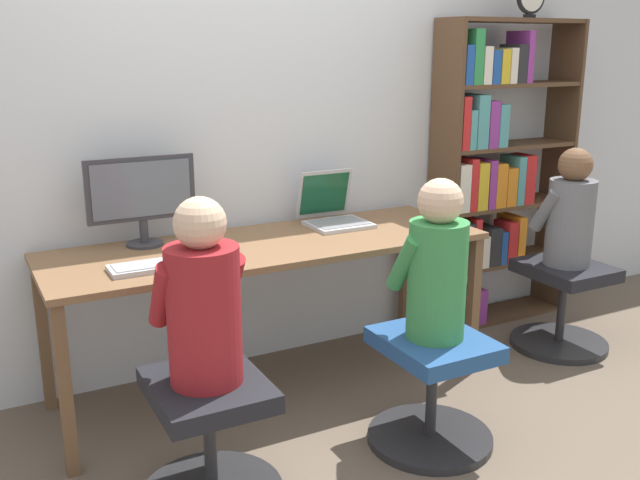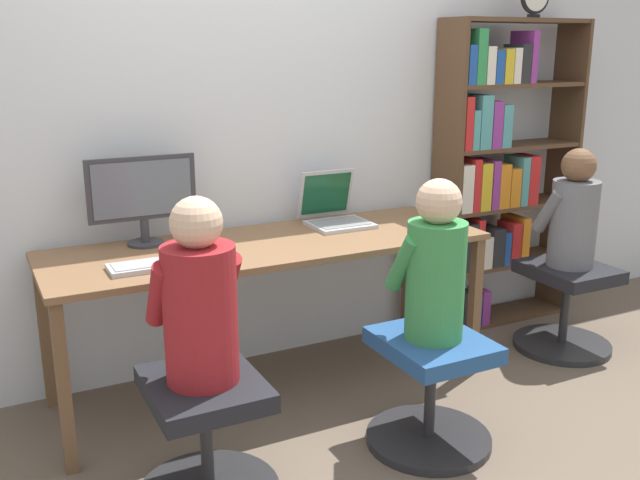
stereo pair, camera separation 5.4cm
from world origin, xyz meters
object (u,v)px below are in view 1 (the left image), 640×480
at_px(keyboard, 162,265).
at_px(office_chair_right, 432,386).
at_px(office_chair_side, 562,303).
at_px(person_near_shelf, 570,213).
at_px(person_at_laptop, 437,266).
at_px(desktop_monitor, 142,197).
at_px(bookshelf, 490,178).
at_px(office_chair_left, 210,437).
at_px(person_at_monitor, 203,301).
at_px(laptop, 334,214).

xyz_separation_m(keyboard, office_chair_right, (0.96, -0.63, -0.51)).
bearing_deg(office_chair_side, person_near_shelf, 90.00).
height_order(office_chair_right, person_at_laptop, person_at_laptop).
height_order(desktop_monitor, bookshelf, bookshelf).
relative_size(office_chair_left, person_at_monitor, 0.79).
distance_m(office_chair_right, person_at_monitor, 1.11).
distance_m(office_chair_left, office_chair_side, 2.27).
bearing_deg(keyboard, person_at_laptop, -32.90).
xyz_separation_m(laptop, person_near_shelf, (1.22, -0.46, -0.03)).
bearing_deg(office_chair_left, office_chair_right, -3.45).
xyz_separation_m(office_chair_left, office_chair_right, (0.97, -0.06, 0.00)).
relative_size(office_chair_right, person_near_shelf, 0.83).
height_order(laptop, office_chair_side, laptop).
distance_m(keyboard, bookshelf, 2.12).
bearing_deg(office_chair_side, bookshelf, 104.59).
bearing_deg(office_chair_right, laptop, 87.45).
distance_m(office_chair_right, person_near_shelf, 1.45).
relative_size(keyboard, office_chair_side, 0.81).
bearing_deg(laptop, person_near_shelf, -20.59).
relative_size(laptop, office_chair_left, 0.61).
bearing_deg(office_chair_side, person_at_monitor, -169.39).
relative_size(office_chair_left, office_chair_side, 1.00).
bearing_deg(person_at_laptop, person_near_shelf, 20.91).
distance_m(office_chair_left, person_at_laptop, 1.11).
bearing_deg(keyboard, office_chair_right, -33.09).
bearing_deg(office_chair_side, office_chair_right, -159.08).
distance_m(laptop, office_chair_right, 1.09).
height_order(keyboard, office_chair_side, keyboard).
xyz_separation_m(bookshelf, office_chair_side, (0.13, -0.51, -0.64)).
bearing_deg(keyboard, office_chair_side, -3.73).
bearing_deg(bookshelf, person_at_monitor, -156.03).
bearing_deg(laptop, office_chair_side, -20.78).
bearing_deg(office_chair_side, person_at_laptop, -159.27).
height_order(office_chair_left, person_near_shelf, person_near_shelf).
relative_size(person_at_monitor, person_at_laptop, 1.02).
height_order(person_at_monitor, person_at_laptop, person_at_monitor).
distance_m(office_chair_left, person_at_monitor, 0.53).
bearing_deg(person_at_laptop, bookshelf, 41.36).
height_order(office_chair_left, person_at_laptop, person_at_laptop).
bearing_deg(person_at_monitor, office_chair_right, -3.74).
distance_m(office_chair_left, person_near_shelf, 2.33).
bearing_deg(office_chair_side, keyboard, 176.27).
bearing_deg(person_near_shelf, bookshelf, 104.72).
relative_size(laptop, person_near_shelf, 0.50).
relative_size(office_chair_right, office_chair_side, 1.00).
bearing_deg(bookshelf, laptop, -177.24).
xyz_separation_m(laptop, bookshelf, (1.08, 0.05, 0.09)).
height_order(person_at_laptop, bookshelf, bookshelf).
height_order(office_chair_left, office_chair_right, same).
relative_size(keyboard, person_at_monitor, 0.64).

